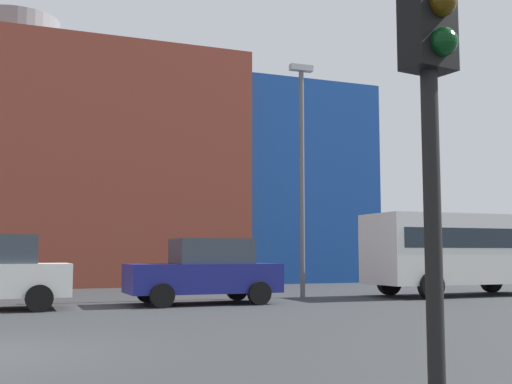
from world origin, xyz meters
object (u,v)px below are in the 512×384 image
object	(u,v)px
white_bus	(463,248)
street_lamp	(302,164)
parked_car_3	(205,271)
traffic_light_near_right	(431,77)

from	to	relation	value
white_bus	street_lamp	bearing A→B (deg)	-11.66
parked_car_3	traffic_light_near_right	distance (m)	14.24
traffic_light_near_right	parked_car_3	bearing A→B (deg)	160.62
white_bus	traffic_light_near_right	bearing A→B (deg)	50.33
parked_car_3	traffic_light_near_right	xyz separation A→B (m)	(-2.51, -13.91, 1.74)
street_lamp	white_bus	bearing A→B (deg)	-11.66
white_bus	traffic_light_near_right	world-z (taller)	traffic_light_near_right
white_bus	street_lamp	world-z (taller)	street_lamp
traffic_light_near_right	street_lamp	distance (m)	16.63
parked_car_3	white_bus	bearing A→B (deg)	-178.32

